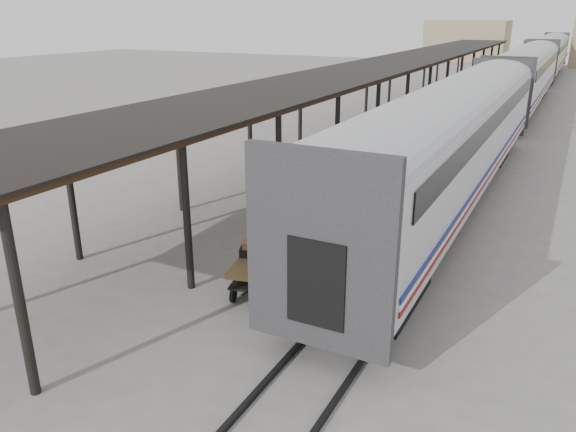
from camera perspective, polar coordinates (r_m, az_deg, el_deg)
The scene contains 10 objects.
ground at distance 16.20m, azimuth -1.70°, elevation -5.39°, with size 160.00×160.00×0.00m, color slate.
train at distance 46.96m, azimuth 22.94°, elevation 13.18°, with size 3.45×76.01×4.01m.
canopy at distance 38.39m, azimuth 11.63°, elevation 15.12°, with size 4.90×64.30×4.15m.
rails at distance 47.47m, azimuth 22.54°, elevation 10.06°, with size 1.54×150.00×0.12m.
building_left at distance 96.42m, azimuth 17.72°, elevation 16.62°, with size 12.00×8.00×6.00m, color tan.
baggage_cart at distance 14.88m, azimuth -2.60°, elevation -5.04°, with size 1.76×2.62×0.86m.
suitcase_stack at distance 15.07m, azimuth -2.67°, elevation -3.03°, with size 1.25×1.24×0.57m.
luggage_tug at distance 28.87m, azimuth 8.50°, elevation 7.18°, with size 1.34×1.86×1.50m.
porter at distance 13.82m, azimuth -3.10°, elevation -2.25°, with size 0.62×0.41×1.70m, color navy.
pedestrian at distance 30.96m, azimuth 7.66°, elevation 8.46°, with size 1.04×0.43×1.78m, color black.
Camera 1 is at (7.12, -12.81, 6.90)m, focal length 35.00 mm.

